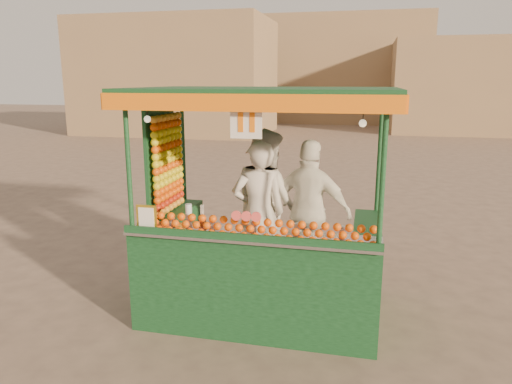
% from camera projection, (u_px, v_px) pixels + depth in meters
% --- Properties ---
extents(ground, '(90.00, 90.00, 0.00)m').
position_uv_depth(ground, '(253.00, 317.00, 5.95)').
color(ground, brown).
rests_on(ground, ground).
extents(building_left, '(10.00, 6.00, 6.00)m').
position_uv_depth(building_left, '(177.00, 77.00, 26.21)').
color(building_left, '#8C704F').
rests_on(building_left, ground).
extents(building_right, '(9.00, 6.00, 5.00)m').
position_uv_depth(building_right, '(476.00, 86.00, 26.61)').
color(building_right, '#8C704F').
rests_on(building_right, ground).
extents(building_center, '(14.00, 7.00, 7.00)m').
position_uv_depth(building_center, '(323.00, 70.00, 34.05)').
color(building_center, '#8C704F').
rests_on(building_center, ground).
extents(juice_cart, '(3.04, 1.97, 2.77)m').
position_uv_depth(juice_cart, '(255.00, 246.00, 5.83)').
color(juice_cart, black).
rests_on(juice_cart, ground).
extents(vendor_left, '(0.78, 0.64, 1.82)m').
position_uv_depth(vendor_left, '(259.00, 213.00, 6.00)').
color(vendor_left, beige).
rests_on(vendor_left, ground).
extents(vendor_middle, '(1.16, 1.19, 1.93)m').
position_uv_depth(vendor_middle, '(266.00, 202.00, 6.36)').
color(vendor_middle, beige).
rests_on(vendor_middle, ground).
extents(vendor_right, '(1.13, 0.64, 1.82)m').
position_uv_depth(vendor_right, '(310.00, 211.00, 6.09)').
color(vendor_right, white).
rests_on(vendor_right, ground).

